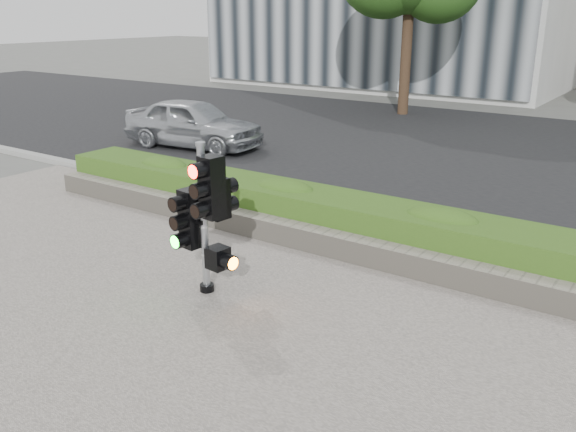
{
  "coord_description": "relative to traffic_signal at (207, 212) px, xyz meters",
  "views": [
    {
      "loc": [
        4.32,
        -5.38,
        3.47
      ],
      "look_at": [
        0.2,
        0.6,
        1.01
      ],
      "focal_mm": 38.0,
      "sensor_mm": 36.0,
      "label": 1
    }
  ],
  "objects": [
    {
      "name": "stone_wall",
      "position": [
        0.56,
        1.96,
        -0.91
      ],
      "size": [
        12.0,
        0.32,
        0.34
      ],
      "primitive_type": "cube",
      "color": "gray",
      "rests_on": "sidewalk"
    },
    {
      "name": "curb",
      "position": [
        0.56,
        3.21,
        -1.05
      ],
      "size": [
        60.0,
        0.25,
        0.12
      ],
      "primitive_type": "cube",
      "color": "gray",
      "rests_on": "ground"
    },
    {
      "name": "car_silver",
      "position": [
        -6.18,
        6.35,
        -0.44
      ],
      "size": [
        3.91,
        1.91,
        1.28
      ],
      "primitive_type": "imported",
      "rotation": [
        0.0,
        0.0,
        1.68
      ],
      "color": "#B2B5BA",
      "rests_on": "road"
    },
    {
      "name": "hedge",
      "position": [
        0.56,
        2.61,
        -0.74
      ],
      "size": [
        12.0,
        1.0,
        0.68
      ],
      "primitive_type": "cube",
      "color": "#5B942D",
      "rests_on": "sidewalk"
    },
    {
      "name": "traffic_signal",
      "position": [
        0.0,
        0.0,
        0.0
      ],
      "size": [
        0.69,
        0.53,
        1.95
      ],
      "rotation": [
        0.0,
        0.0,
        -0.13
      ],
      "color": "black",
      "rests_on": "sidewalk"
    },
    {
      "name": "road",
      "position": [
        0.56,
        10.06,
        -1.1
      ],
      "size": [
        60.0,
        13.0,
        0.02
      ],
      "primitive_type": "cube",
      "color": "black",
      "rests_on": "ground"
    },
    {
      "name": "sidewalk",
      "position": [
        0.56,
        -2.44,
        -1.09
      ],
      "size": [
        16.0,
        11.0,
        0.03
      ],
      "primitive_type": "cube",
      "color": "#9E9389",
      "rests_on": "ground"
    },
    {
      "name": "ground",
      "position": [
        0.56,
        0.06,
        -1.11
      ],
      "size": [
        120.0,
        120.0,
        0.0
      ],
      "primitive_type": "plane",
      "color": "#51514C",
      "rests_on": "ground"
    }
  ]
}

